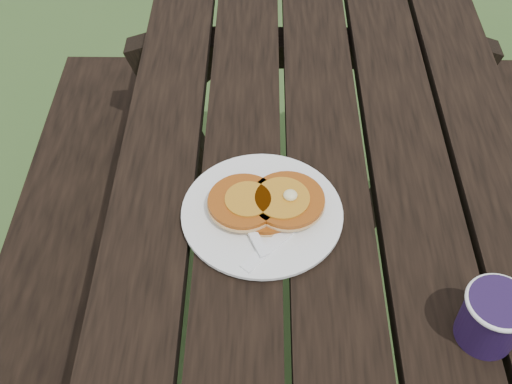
{
  "coord_description": "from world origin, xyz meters",
  "views": [
    {
      "loc": [
        -0.12,
        -0.62,
        1.57
      ],
      "look_at": [
        -0.12,
        0.07,
        0.8
      ],
      "focal_mm": 45.0,
      "sensor_mm": 36.0,
      "label": 1
    }
  ],
  "objects_px": {
    "picnic_table": "(317,359)",
    "pancake_stack": "(267,202)",
    "coffee_cup": "(493,316)",
    "plate": "(262,213)"
  },
  "relations": [
    {
      "from": "pancake_stack",
      "to": "picnic_table",
      "type": "bearing_deg",
      "value": -33.98
    },
    {
      "from": "pancake_stack",
      "to": "coffee_cup",
      "type": "relative_size",
      "value": 2.08
    },
    {
      "from": "pancake_stack",
      "to": "coffee_cup",
      "type": "bearing_deg",
      "value": -35.89
    },
    {
      "from": "picnic_table",
      "to": "pancake_stack",
      "type": "xyz_separation_m",
      "value": [
        -0.11,
        0.07,
        0.41
      ]
    },
    {
      "from": "picnic_table",
      "to": "coffee_cup",
      "type": "distance_m",
      "value": 0.5
    },
    {
      "from": "picnic_table",
      "to": "coffee_cup",
      "type": "xyz_separation_m",
      "value": [
        0.2,
        -0.15,
        0.43
      ]
    },
    {
      "from": "picnic_table",
      "to": "pancake_stack",
      "type": "height_order",
      "value": "pancake_stack"
    },
    {
      "from": "plate",
      "to": "coffee_cup",
      "type": "height_order",
      "value": "coffee_cup"
    },
    {
      "from": "picnic_table",
      "to": "pancake_stack",
      "type": "relative_size",
      "value": 9.38
    },
    {
      "from": "picnic_table",
      "to": "coffee_cup",
      "type": "height_order",
      "value": "coffee_cup"
    }
  ]
}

